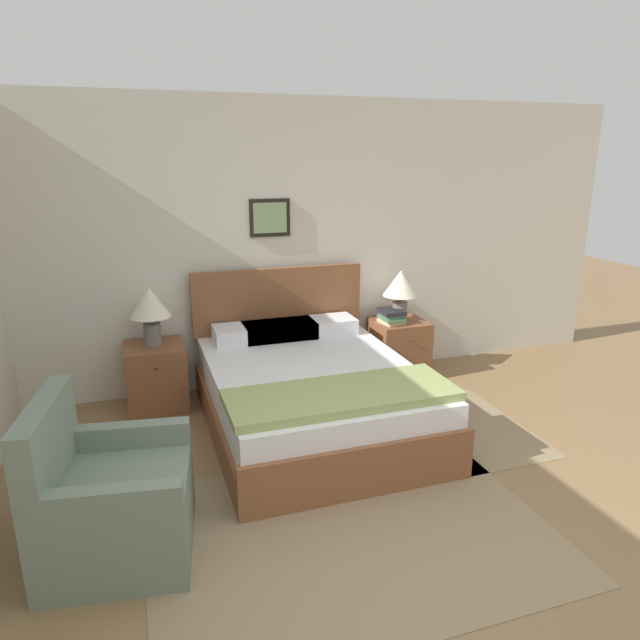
{
  "coord_description": "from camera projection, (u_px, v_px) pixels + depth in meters",
  "views": [
    {
      "loc": [
        -1.3,
        -1.92,
        2.11
      ],
      "look_at": [
        -0.08,
        1.71,
        0.99
      ],
      "focal_mm": 32.0,
      "sensor_mm": 36.0,
      "label": 1
    }
  ],
  "objects": [
    {
      "name": "book_slim_near_top",
      "position": [
        392.0,
        312.0,
        5.37
      ],
      "size": [
        0.21,
        0.24,
        0.04
      ],
      "rotation": [
        0.0,
        0.0,
        -0.02
      ],
      "color": "#232328",
      "rests_on": "book_novel_upper"
    },
    {
      "name": "area_rug_bedside",
      "position": [
        468.0,
        426.0,
        4.58
      ],
      "size": [
        0.84,
        1.31,
        0.01
      ],
      "color": "#897556",
      "rests_on": "ground_plane"
    },
    {
      "name": "area_rug_main",
      "position": [
        350.0,
        532.0,
        3.3
      ],
      "size": [
        2.29,
        1.69,
        0.01
      ],
      "color": "#897556",
      "rests_on": "ground_plane"
    },
    {
      "name": "ground_plane",
      "position": [
        449.0,
        611.0,
        2.73
      ],
      "size": [
        16.0,
        16.0,
        0.0
      ],
      "primitive_type": "plane",
      "color": "olive"
    },
    {
      "name": "book_novel_upper",
      "position": [
        391.0,
        315.0,
        5.38
      ],
      "size": [
        0.18,
        0.21,
        0.03
      ],
      "rotation": [
        0.0,
        0.0,
        0.07
      ],
      "color": "#4C7551",
      "rests_on": "book_hardcover_middle"
    },
    {
      "name": "book_hardcover_middle",
      "position": [
        391.0,
        318.0,
        5.39
      ],
      "size": [
        0.18,
        0.27,
        0.03
      ],
      "rotation": [
        0.0,
        0.0,
        0.0
      ],
      "color": "#4C7551",
      "rests_on": "book_thick_bottom"
    },
    {
      "name": "bed",
      "position": [
        311.0,
        391.0,
        4.51
      ],
      "size": [
        1.58,
        2.07,
        1.11
      ],
      "color": "brown",
      "rests_on": "ground_plane"
    },
    {
      "name": "book_thick_bottom",
      "position": [
        391.0,
        321.0,
        5.4
      ],
      "size": [
        0.22,
        0.25,
        0.04
      ],
      "rotation": [
        0.0,
        0.0,
        0.17
      ],
      "color": "beige",
      "rests_on": "nightstand_by_door"
    },
    {
      "name": "wall_back",
      "position": [
        279.0,
        245.0,
        5.23
      ],
      "size": [
        7.0,
        0.09,
        2.6
      ],
      "color": "beige",
      "rests_on": "ground_plane"
    },
    {
      "name": "nightstand_near_window",
      "position": [
        156.0,
        376.0,
        4.86
      ],
      "size": [
        0.49,
        0.5,
        0.56
      ],
      "color": "brown",
      "rests_on": "ground_plane"
    },
    {
      "name": "nightstand_by_door",
      "position": [
        398.0,
        348.0,
        5.56
      ],
      "size": [
        0.49,
        0.5,
        0.56
      ],
      "color": "brown",
      "rests_on": "ground_plane"
    },
    {
      "name": "armchair",
      "position": [
        110.0,
        503.0,
        3.06
      ],
      "size": [
        0.86,
        0.88,
        0.91
      ],
      "rotation": [
        0.0,
        0.0,
        -1.72
      ],
      "color": "slate",
      "rests_on": "ground_plane"
    },
    {
      "name": "table_lamp_by_door",
      "position": [
        401.0,
        286.0,
        5.4
      ],
      "size": [
        0.34,
        0.34,
        0.49
      ],
      "color": "slate",
      "rests_on": "nightstand_by_door"
    },
    {
      "name": "table_lamp_near_window",
      "position": [
        150.0,
        306.0,
        4.7
      ],
      "size": [
        0.34,
        0.34,
        0.49
      ],
      "color": "slate",
      "rests_on": "nightstand_near_window"
    }
  ]
}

